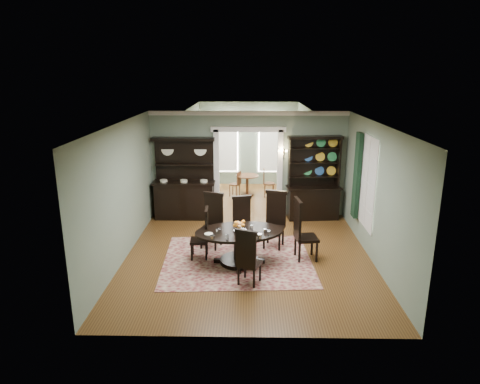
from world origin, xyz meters
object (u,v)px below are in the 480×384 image
(dining_table, at_px, (239,241))
(parlor_table, at_px, (247,182))
(sideboard, at_px, (185,190))
(welsh_dresser, at_px, (313,189))

(dining_table, distance_m, parlor_table, 5.29)
(dining_table, distance_m, sideboard, 3.44)
(sideboard, xyz_separation_m, parlor_table, (1.77, 2.26, -0.34))
(sideboard, xyz_separation_m, welsh_dresser, (3.63, 0.01, 0.05))
(welsh_dresser, height_order, parlor_table, welsh_dresser)
(welsh_dresser, bearing_deg, sideboard, 175.00)
(dining_table, bearing_deg, welsh_dresser, 45.19)
(dining_table, height_order, welsh_dresser, welsh_dresser)
(sideboard, bearing_deg, welsh_dresser, 0.22)
(welsh_dresser, relative_size, parlor_table, 3.10)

